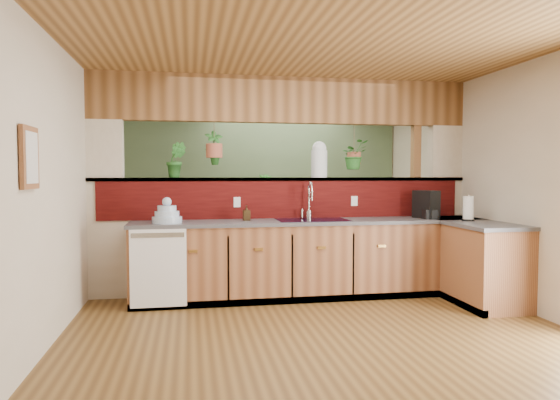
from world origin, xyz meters
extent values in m
cube|color=brown|center=(0.00, 0.00, 0.00)|extent=(4.60, 7.00, 0.01)
cube|color=brown|center=(0.00, 0.00, 2.60)|extent=(4.60, 7.00, 0.01)
cube|color=beige|center=(0.00, 3.50, 1.30)|extent=(4.60, 0.02, 2.60)
cube|color=beige|center=(-2.30, 0.00, 1.30)|extent=(0.02, 7.00, 2.60)
cube|color=beige|center=(2.30, 0.00, 1.30)|extent=(0.02, 7.00, 2.60)
cube|color=beige|center=(0.00, 1.35, 0.68)|extent=(4.60, 0.15, 1.35)
cube|color=#400908|center=(0.00, 1.27, 1.12)|extent=(4.40, 0.02, 0.45)
cube|color=brown|center=(0.00, 1.35, 1.37)|extent=(4.60, 0.21, 0.04)
cube|color=brown|center=(0.00, 1.35, 2.33)|extent=(4.60, 0.15, 0.55)
cube|color=beige|center=(-2.10, 1.35, 1.70)|extent=(0.40, 0.15, 0.70)
cube|color=beige|center=(2.10, 1.35, 1.70)|extent=(0.40, 0.15, 0.70)
cube|color=brown|center=(1.70, 1.35, 1.30)|extent=(0.10, 0.10, 2.60)
cube|color=brown|center=(0.00, 1.35, 1.37)|extent=(4.60, 0.21, 0.04)
cube|color=brown|center=(0.00, 1.35, 2.33)|extent=(4.60, 0.15, 0.55)
cube|color=#57724E|center=(0.00, 3.48, 1.30)|extent=(4.55, 0.02, 2.55)
cube|color=brown|center=(0.25, 0.98, 0.43)|extent=(4.10, 0.60, 0.86)
cube|color=#444449|center=(0.25, 0.98, 0.88)|extent=(4.14, 0.64, 0.04)
cube|color=brown|center=(2.00, 0.54, 0.43)|extent=(0.60, 1.48, 0.86)
cube|color=#444449|center=(2.00, 0.54, 0.88)|extent=(0.64, 1.52, 0.04)
cube|color=brown|center=(2.00, 0.98, 0.43)|extent=(0.60, 0.60, 0.86)
cube|color=#444449|center=(2.00, 0.98, 0.88)|extent=(0.64, 0.64, 0.04)
cube|color=black|center=(0.25, 0.71, 0.04)|extent=(4.10, 0.06, 0.08)
cube|color=black|center=(1.73, 0.54, 0.04)|extent=(0.06, 1.48, 0.08)
cube|color=white|center=(-1.48, 0.66, 0.45)|extent=(0.58, 0.02, 0.82)
cube|color=#B7B7B2|center=(-1.48, 0.65, 0.80)|extent=(0.54, 0.01, 0.05)
cube|color=black|center=(0.25, 0.98, 0.89)|extent=(0.82, 0.50, 0.03)
cube|color=black|center=(0.06, 0.98, 0.80)|extent=(0.34, 0.40, 0.16)
cube|color=black|center=(0.44, 0.98, 0.80)|extent=(0.34, 0.40, 0.16)
cube|color=brown|center=(-2.27, -0.80, 1.55)|extent=(0.03, 0.35, 0.45)
cube|color=silver|center=(-2.26, -0.80, 1.55)|extent=(0.01, 0.27, 0.37)
cylinder|color=#B7B7B2|center=(0.26, 1.18, 0.95)|extent=(0.07, 0.07, 0.09)
cylinder|color=#B7B7B2|center=(0.26, 1.18, 1.11)|extent=(0.02, 0.02, 0.26)
torus|color=#B7B7B2|center=(0.26, 1.11, 1.25)|extent=(0.19, 0.05, 0.19)
cylinder|color=#B7B7B2|center=(0.26, 1.03, 1.18)|extent=(0.02, 0.02, 0.11)
cylinder|color=#B7B7B2|center=(0.17, 1.18, 0.97)|extent=(0.03, 0.03, 0.09)
cylinder|color=#A4BAD4|center=(-1.40, 0.89, 0.94)|extent=(0.32, 0.32, 0.07)
cylinder|color=#A4BAD4|center=(-1.40, 0.89, 1.00)|extent=(0.26, 0.26, 0.06)
cylinder|color=#A4BAD4|center=(-1.40, 0.89, 1.06)|extent=(0.20, 0.20, 0.06)
sphere|color=#A4BAD4|center=(-1.40, 0.89, 1.13)|extent=(0.10, 0.10, 0.10)
imported|color=#372614|center=(-0.51, 1.04, 0.99)|extent=(0.08, 0.08, 0.18)
cube|color=black|center=(1.65, 0.95, 1.07)|extent=(0.18, 0.29, 0.33)
cube|color=black|center=(1.65, 0.85, 0.96)|extent=(0.16, 0.11, 0.11)
cylinder|color=silver|center=(1.65, 0.88, 1.00)|extent=(0.09, 0.09, 0.09)
cylinder|color=black|center=(1.98, 0.56, 0.91)|extent=(0.14, 0.14, 0.02)
cylinder|color=#B7B7B2|center=(1.98, 0.56, 1.05)|extent=(0.02, 0.02, 0.30)
cylinder|color=white|center=(1.98, 0.56, 1.05)|extent=(0.12, 0.12, 0.26)
cylinder|color=silver|center=(0.43, 1.35, 1.56)|extent=(0.20, 0.20, 0.33)
sphere|color=silver|center=(0.43, 1.35, 1.75)|extent=(0.18, 0.18, 0.18)
imported|color=#245E21|center=(-1.30, 1.35, 1.60)|extent=(0.24, 0.20, 0.41)
cylinder|color=brown|center=(-0.86, 1.35, 1.91)|extent=(0.01, 0.01, 0.28)
cylinder|color=#964D36|center=(-0.86, 1.35, 1.71)|extent=(0.19, 0.19, 0.17)
imported|color=#245E21|center=(-0.86, 1.35, 1.96)|extent=(0.24, 0.18, 0.42)
cylinder|color=brown|center=(0.87, 1.35, 1.87)|extent=(0.01, 0.01, 0.36)
cylinder|color=#964D36|center=(0.87, 1.35, 1.63)|extent=(0.17, 0.17, 0.15)
imported|color=#245E21|center=(0.87, 1.35, 1.86)|extent=(0.40, 0.37, 0.37)
cube|color=black|center=(-0.24, 3.25, 0.50)|extent=(1.47, 0.67, 0.95)
imported|color=#245E21|center=(-0.69, 3.25, 1.17)|extent=(0.24, 0.21, 0.39)
imported|color=#245E21|center=(0.01, 3.25, 1.20)|extent=(0.33, 0.33, 0.46)
imported|color=#245E21|center=(1.17, 2.49, 0.35)|extent=(0.65, 0.56, 0.71)
camera|label=1|loc=(-1.14, -4.63, 1.43)|focal=32.00mm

